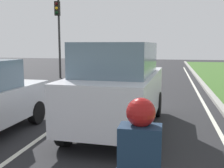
% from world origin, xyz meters
% --- Properties ---
extents(ground_plane, '(60.00, 60.00, 0.00)m').
position_xyz_m(ground_plane, '(0.00, 14.00, 0.00)').
color(ground_plane, '#262628').
extents(lane_line_center, '(0.12, 32.00, 0.01)m').
position_xyz_m(lane_line_center, '(-0.70, 14.00, 0.00)').
color(lane_line_center, silver).
rests_on(lane_line_center, ground).
extents(lane_line_right_edge, '(0.12, 32.00, 0.01)m').
position_xyz_m(lane_line_right_edge, '(3.60, 14.00, 0.00)').
color(lane_line_right_edge, silver).
rests_on(lane_line_right_edge, ground).
extents(curb_right, '(0.24, 48.00, 0.12)m').
position_xyz_m(curb_right, '(4.10, 14.00, 0.06)').
color(curb_right, '#9E9B93').
rests_on(curb_right, ground).
extents(car_suv_ahead, '(2.11, 4.57, 2.28)m').
position_xyz_m(car_suv_ahead, '(1.01, 9.02, 1.17)').
color(car_suv_ahead, silver).
rests_on(car_suv_ahead, ground).
extents(rider_person, '(0.51, 0.41, 1.16)m').
position_xyz_m(rider_person, '(2.06, 4.59, 1.19)').
color(rider_person, '#192D47').
rests_on(rider_person, ground).
extents(traffic_light_overhead_left, '(0.32, 0.50, 5.32)m').
position_xyz_m(traffic_light_overhead_left, '(-4.92, 19.08, 3.54)').
color(traffic_light_overhead_left, '#2D2D2D').
rests_on(traffic_light_overhead_left, ground).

